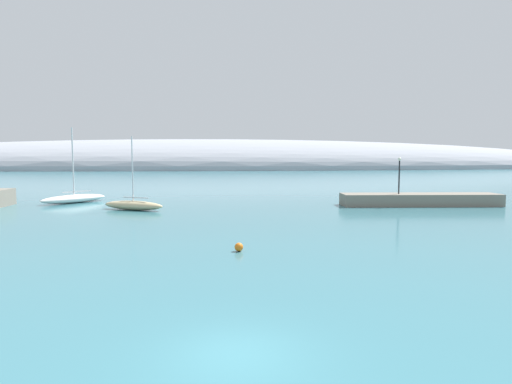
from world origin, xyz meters
name	(u,v)px	position (x,y,z in m)	size (l,w,h in m)	color
water	(237,355)	(0.00, 0.00, 0.00)	(600.00, 600.00, 0.00)	#38727F
breakwater_rocks	(420,200)	(23.25, 35.91, 0.69)	(18.05, 3.53, 1.38)	gray
distant_ridge	(214,168)	(0.39, 198.50, 0.00)	(398.51, 88.48, 27.14)	#999EA8
sailboat_white_near_shore	(74,198)	(-17.45, 42.99, 0.56)	(7.24, 7.63, 9.16)	white
sailboat_sand_mid_mooring	(133,205)	(-8.99, 34.98, 0.53)	(7.14, 4.63, 7.79)	#C6B284
mooring_buoy_orange	(239,247)	(0.91, 13.68, 0.26)	(0.52, 0.52, 0.52)	orange
harbor_lamp_post	(399,171)	(20.65, 35.86, 3.95)	(0.36, 0.36, 4.16)	black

